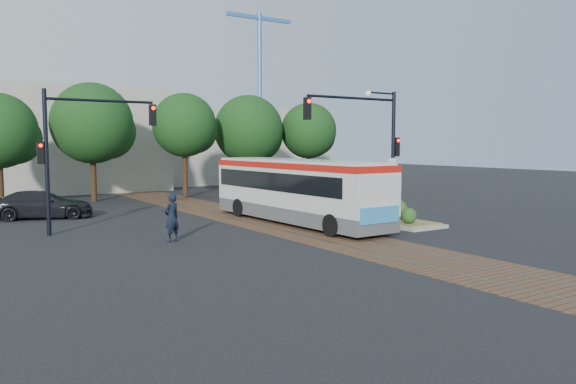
% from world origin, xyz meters
% --- Properties ---
extents(ground, '(120.00, 120.00, 0.00)m').
position_xyz_m(ground, '(0.00, 0.00, 0.00)').
color(ground, black).
rests_on(ground, ground).
extents(trackbed, '(3.60, 40.00, 0.02)m').
position_xyz_m(trackbed, '(0.00, 4.00, 0.01)').
color(trackbed, brown).
rests_on(trackbed, ground).
extents(tree_row, '(26.40, 5.60, 7.67)m').
position_xyz_m(tree_row, '(1.21, 16.42, 4.85)').
color(tree_row, '#382314').
rests_on(tree_row, ground).
extents(warehouses, '(40.00, 13.00, 8.00)m').
position_xyz_m(warehouses, '(-0.53, 28.75, 3.81)').
color(warehouses, '#ADA899').
rests_on(warehouses, ground).
extents(crane, '(8.00, 0.50, 18.00)m').
position_xyz_m(crane, '(18.00, 34.00, 10.88)').
color(crane, '#3F72B2').
rests_on(crane, ground).
extents(city_bus, '(2.70, 11.35, 3.02)m').
position_xyz_m(city_bus, '(1.07, 1.49, 1.68)').
color(city_bus, '#49494C').
rests_on(city_bus, ground).
extents(traffic_island, '(2.20, 5.20, 1.13)m').
position_xyz_m(traffic_island, '(4.82, -0.90, 0.33)').
color(traffic_island, gray).
rests_on(traffic_island, ground).
extents(signal_pole_main, '(5.49, 0.46, 6.00)m').
position_xyz_m(signal_pole_main, '(3.86, -0.81, 4.16)').
color(signal_pole_main, black).
rests_on(signal_pole_main, ground).
extents(signal_pole_left, '(4.99, 0.34, 6.00)m').
position_xyz_m(signal_pole_left, '(-8.37, 4.00, 3.86)').
color(signal_pole_left, black).
rests_on(signal_pole_left, ground).
extents(officer, '(0.80, 0.67, 1.88)m').
position_xyz_m(officer, '(-5.79, -0.13, 0.94)').
color(officer, black).
rests_on(officer, ground).
extents(parked_car, '(5.22, 3.27, 1.41)m').
position_xyz_m(parked_car, '(-8.79, 9.85, 0.70)').
color(parked_car, black).
rests_on(parked_car, ground).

